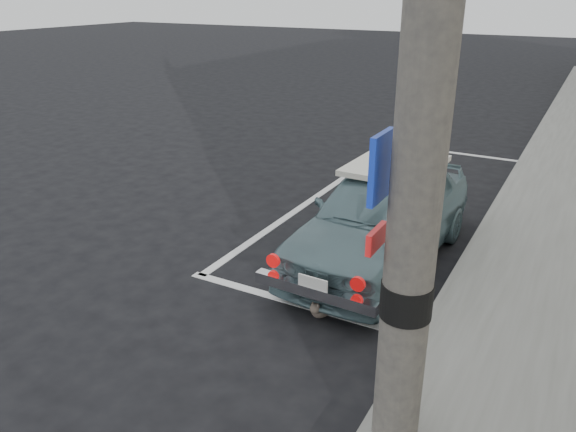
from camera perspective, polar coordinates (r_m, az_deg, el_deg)
name	(u,v)px	position (r m, az deg, el deg)	size (l,w,h in m)	color
ground	(286,276)	(6.86, -0.24, -6.12)	(80.00, 80.00, 0.00)	black
pline_rear	(303,305)	(6.27, 1.55, -9.03)	(3.00, 0.12, 0.01)	silver
pline_front	(455,153)	(12.46, 16.63, 6.15)	(3.00, 0.12, 0.01)	silver
pline_side	(325,191)	(9.69, 3.73, 2.55)	(0.12, 7.00, 0.01)	silver
retro_coupe	(382,214)	(7.13, 9.55, 0.21)	(1.60, 3.69, 1.24)	slate
cat	(321,308)	(6.04, 3.39, -9.29)	(0.23, 0.43, 0.23)	#62564B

